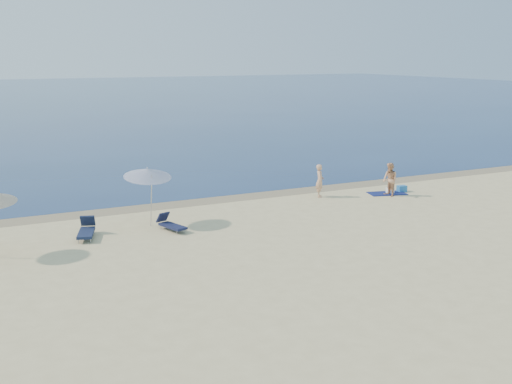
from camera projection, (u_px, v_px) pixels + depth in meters
sea at (38, 98)px, 103.27m from camera, size 240.00×160.00×0.01m
wet_sand_strip at (271, 194)px, 32.73m from camera, size 240.00×1.60×0.00m
person_left at (320, 181)px, 31.87m from camera, size 0.63×0.72×1.65m
person_right at (390, 180)px, 32.04m from camera, size 0.68×0.85×1.68m
beach_towel at (387, 193)px, 32.76m from camera, size 2.08×1.48×0.03m
white_bag at (390, 191)px, 32.80m from camera, size 0.40×0.36×0.30m
blue_cooler at (402, 189)px, 33.18m from camera, size 0.49×0.37×0.33m
umbrella_near at (148, 173)px, 26.34m from camera, size 2.01×2.04×2.59m
lounger_left at (86, 231)px, 24.92m from camera, size 1.06×1.81×0.76m
lounger_right at (171, 225)px, 25.94m from camera, size 0.91×1.59×0.67m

